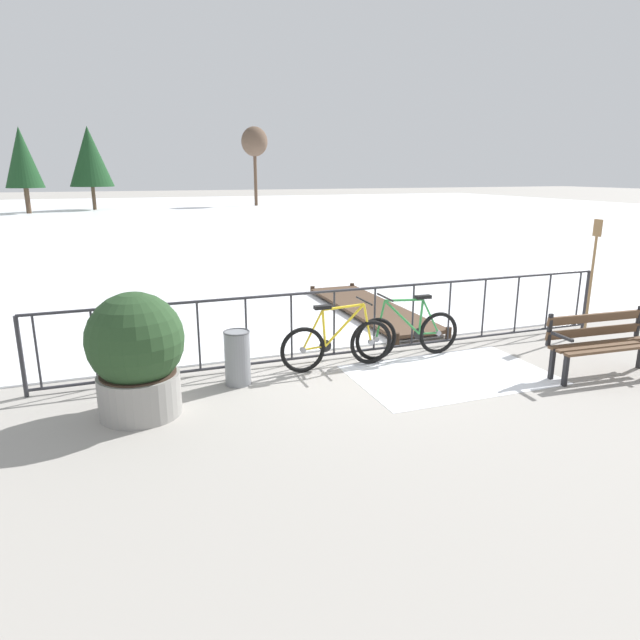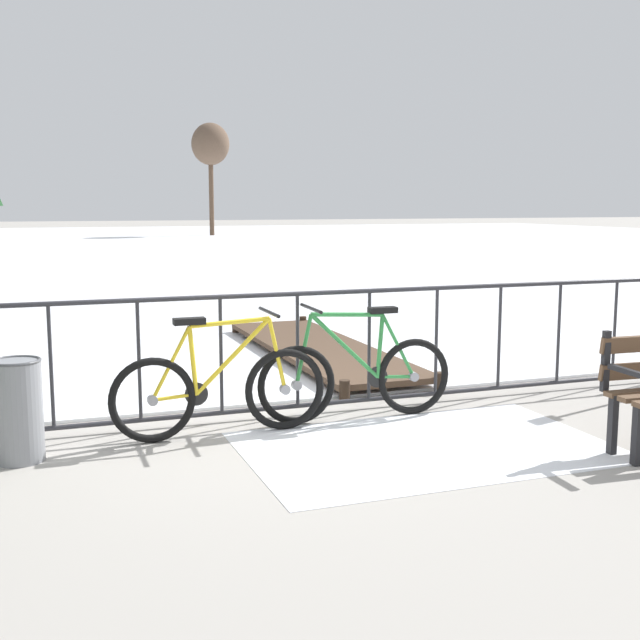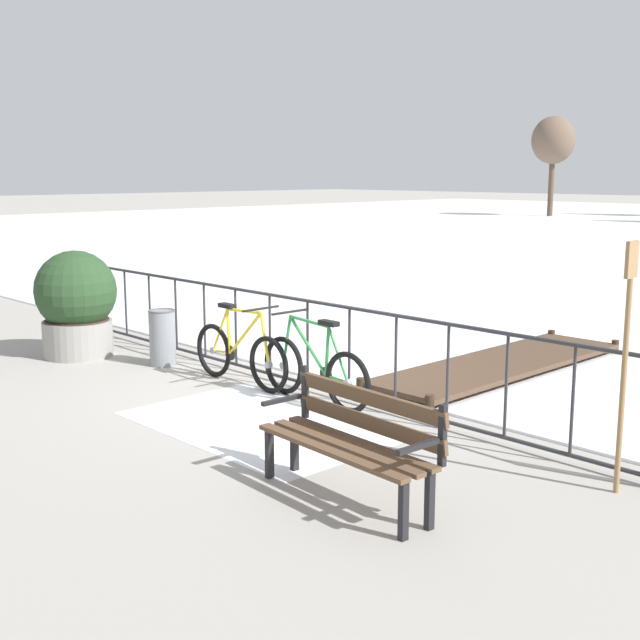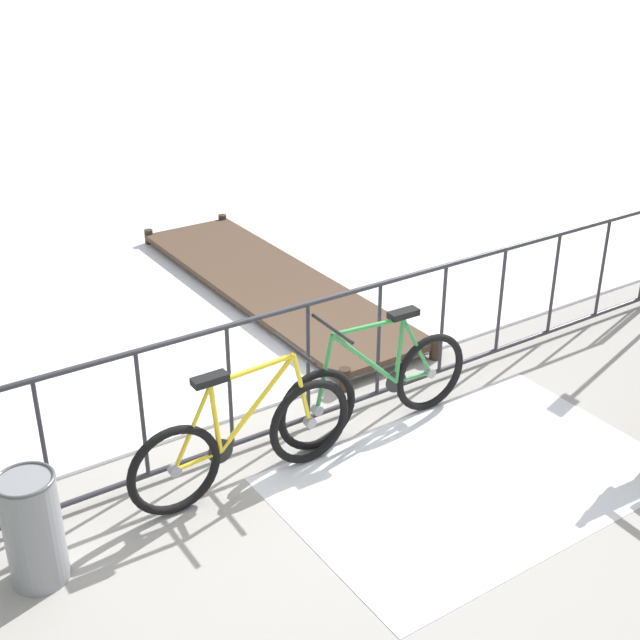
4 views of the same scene
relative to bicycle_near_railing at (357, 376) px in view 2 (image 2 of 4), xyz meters
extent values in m
plane|color=#9E9991|center=(-0.76, 0.29, -0.37)|extent=(160.00, 160.00, 0.00)
cube|color=white|center=(-0.76, 28.69, -0.35)|extent=(80.00, 56.00, 0.03)
cube|color=white|center=(0.18, -0.91, -0.36)|extent=(2.71, 1.75, 0.01)
cylinder|color=#2D2D33|center=(-0.76, 0.29, 0.68)|extent=(9.00, 0.04, 0.04)
cylinder|color=#2D2D33|center=(-0.76, 0.29, -0.29)|extent=(9.00, 0.04, 0.04)
cylinder|color=#2D2D33|center=(-2.42, 0.29, 0.20)|extent=(0.03, 0.03, 0.97)
cylinder|color=#2D2D33|center=(-1.75, 0.29, 0.20)|extent=(0.03, 0.03, 0.97)
cylinder|color=#2D2D33|center=(-1.09, 0.29, 0.20)|extent=(0.03, 0.03, 0.97)
cylinder|color=#2D2D33|center=(-0.43, 0.29, 0.20)|extent=(0.03, 0.03, 0.97)
cylinder|color=#2D2D33|center=(0.24, 0.29, 0.20)|extent=(0.03, 0.03, 0.97)
cylinder|color=#2D2D33|center=(0.90, 0.29, 0.20)|extent=(0.03, 0.03, 0.97)
cylinder|color=#2D2D33|center=(1.57, 0.29, 0.20)|extent=(0.03, 0.03, 0.97)
cylinder|color=#2D2D33|center=(2.23, 0.29, 0.20)|extent=(0.03, 0.03, 0.97)
cylinder|color=#2D2D33|center=(2.90, 0.29, 0.20)|extent=(0.03, 0.03, 0.97)
torus|color=black|center=(0.52, -0.02, -0.04)|extent=(0.66, 0.08, 0.66)
cylinder|color=gray|center=(0.52, -0.02, -0.04)|extent=(0.08, 0.06, 0.08)
torus|color=black|center=(-0.53, 0.02, -0.04)|extent=(0.66, 0.08, 0.66)
cylinder|color=gray|center=(-0.53, 0.02, -0.04)|extent=(0.08, 0.06, 0.08)
cylinder|color=#2D843D|center=(0.21, -0.01, 0.25)|extent=(0.08, 0.04, 0.53)
cylinder|color=#2D843D|center=(-0.11, 0.00, 0.26)|extent=(0.61, 0.06, 0.59)
cylinder|color=#2D843D|center=(-0.09, 0.00, 0.53)|extent=(0.63, 0.06, 0.07)
cylinder|color=#2D843D|center=(0.35, -0.01, -0.03)|extent=(0.34, 0.04, 0.05)
cylinder|color=#2D843D|center=(0.37, -0.01, 0.24)|extent=(0.32, 0.04, 0.56)
cylinder|color=#2D843D|center=(-0.47, 0.01, 0.25)|extent=(0.16, 0.04, 0.59)
cube|color=black|center=(0.23, -0.01, 0.55)|extent=(0.24, 0.11, 0.05)
cylinder|color=black|center=(-0.40, 0.01, 0.59)|extent=(0.04, 0.52, 0.03)
cylinder|color=black|center=(0.19, -0.01, -0.02)|extent=(0.18, 0.03, 0.18)
torus|color=black|center=(-1.71, -0.09, -0.04)|extent=(0.66, 0.06, 0.66)
cylinder|color=gray|center=(-1.71, -0.09, -0.04)|extent=(0.08, 0.06, 0.08)
torus|color=black|center=(-0.66, -0.09, -0.04)|extent=(0.66, 0.06, 0.66)
cylinder|color=gray|center=(-0.66, -0.09, -0.04)|extent=(0.08, 0.06, 0.08)
cylinder|color=yellow|center=(-1.40, -0.09, 0.25)|extent=(0.08, 0.04, 0.53)
cylinder|color=yellow|center=(-1.08, -0.09, 0.26)|extent=(0.61, 0.04, 0.59)
cylinder|color=yellow|center=(-1.10, -0.09, 0.53)|extent=(0.63, 0.04, 0.07)
cylinder|color=yellow|center=(-1.54, -0.09, -0.03)|extent=(0.34, 0.03, 0.05)
cylinder|color=yellow|center=(-1.57, -0.09, 0.24)|extent=(0.32, 0.03, 0.56)
cylinder|color=yellow|center=(-0.73, -0.09, 0.25)|extent=(0.16, 0.03, 0.59)
cube|color=black|center=(-1.42, -0.09, 0.55)|extent=(0.24, 0.10, 0.05)
cylinder|color=black|center=(-0.79, -0.09, 0.59)|extent=(0.03, 0.52, 0.03)
cylinder|color=black|center=(-1.38, -0.09, -0.02)|extent=(0.18, 0.02, 0.18)
cube|color=black|center=(1.35, -1.78, -0.15)|extent=(0.05, 0.06, 0.44)
cube|color=black|center=(1.37, -1.52, -0.15)|extent=(0.05, 0.06, 0.44)
cube|color=black|center=(1.37, -1.40, 0.30)|extent=(0.05, 0.05, 0.45)
cube|color=black|center=(1.36, -1.65, 0.27)|extent=(0.06, 0.40, 0.04)
cylinder|color=gray|center=(-2.66, -0.21, -0.01)|extent=(0.34, 0.34, 0.72)
torus|color=#494A4E|center=(-2.66, -0.21, 0.35)|extent=(0.35, 0.35, 0.02)
cube|color=#4C3828|center=(0.62, 2.63, -0.25)|extent=(1.10, 4.07, 0.06)
cylinder|color=#35271C|center=(0.13, 0.59, -0.27)|extent=(0.10, 0.10, 0.20)
cylinder|color=#35271C|center=(1.12, 0.59, -0.27)|extent=(0.10, 0.10, 0.20)
cylinder|color=#35271C|center=(0.13, 4.66, -0.27)|extent=(0.10, 0.10, 0.20)
cylinder|color=#35271C|center=(1.12, 4.66, -0.27)|extent=(0.10, 0.10, 0.20)
cylinder|color=brown|center=(7.33, 38.57, 1.85)|extent=(0.26, 0.26, 4.44)
ellipsoid|color=brown|center=(7.33, 38.57, 4.70)|extent=(2.11, 2.11, 2.32)
camera|label=1|loc=(-4.07, -7.10, 2.37)|focal=31.21mm
camera|label=2|loc=(-2.55, -6.05, 1.44)|focal=44.89mm
camera|label=3|loc=(6.26, -5.90, 2.12)|focal=45.80mm
camera|label=4|loc=(-3.42, -4.37, 3.24)|focal=47.28mm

